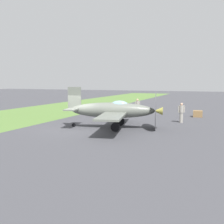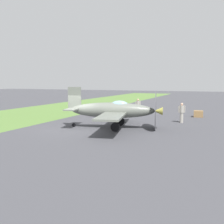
% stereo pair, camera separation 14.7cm
% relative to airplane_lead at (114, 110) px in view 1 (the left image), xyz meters
% --- Properties ---
extents(ground_plane, '(160.00, 160.00, 0.00)m').
position_rel_airplane_lead_xyz_m(ground_plane, '(1.66, -2.81, -1.39)').
color(ground_plane, '#424247').
extents(airplane_lead, '(9.35, 7.48, 3.31)m').
position_rel_airplane_lead_xyz_m(airplane_lead, '(0.00, 0.00, 0.00)').
color(airplane_lead, slate).
rests_on(airplane_lead, ground).
extents(ground_crew_chief, '(0.49, 0.46, 1.73)m').
position_rel_airplane_lead_xyz_m(ground_crew_chief, '(-8.66, -0.80, -0.47)').
color(ground_crew_chief, '#9E998E').
rests_on(ground_crew_chief, ground).
extents(ground_crew_mechanic, '(0.38, 0.55, 1.73)m').
position_rel_airplane_lead_xyz_m(ground_crew_mechanic, '(-4.86, 4.37, -0.47)').
color(ground_crew_mechanic, '#9E998E').
rests_on(ground_crew_mechanic, ground).
extents(fuel_drum, '(0.60, 0.60, 0.90)m').
position_rel_airplane_lead_xyz_m(fuel_drum, '(-6.41, -5.18, -0.94)').
color(fuel_drum, black).
rests_on(fuel_drum, ground).
extents(supply_crate, '(0.99, 0.99, 0.64)m').
position_rel_airplane_lead_xyz_m(supply_crate, '(-9.36, 5.35, -1.07)').
color(supply_crate, olive).
rests_on(supply_crate, ground).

